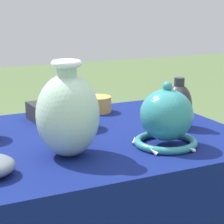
# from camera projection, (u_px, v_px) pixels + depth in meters

# --- Properties ---
(display_table) EXTENTS (0.96, 0.75, 0.77)m
(display_table) POSITION_uv_depth(u_px,v_px,m) (88.00, 164.00, 1.40)
(display_table) COLOR brown
(display_table) RESTS_ON ground_plane
(vase_tall_bulbous) EXTENTS (0.17, 0.17, 0.26)m
(vase_tall_bulbous) POSITION_uv_depth(u_px,v_px,m) (68.00, 114.00, 1.18)
(vase_tall_bulbous) COLOR #A8CCB7
(vase_tall_bulbous) RESTS_ON display_table
(vase_dome_bell) EXTENTS (0.19, 0.20, 0.19)m
(vase_dome_bell) POSITION_uv_depth(u_px,v_px,m) (166.00, 119.00, 1.27)
(vase_dome_bell) COLOR teal
(vase_dome_bell) RESTS_ON display_table
(mosaic_tile_box) EXTENTS (0.16, 0.14, 0.06)m
(mosaic_tile_box) POSITION_uv_depth(u_px,v_px,m) (51.00, 111.00, 1.58)
(mosaic_tile_box) COLOR #232328
(mosaic_tile_box) RESTS_ON display_table
(pot_squat_ochre) EXTENTS (0.10, 0.10, 0.06)m
(pot_squat_ochre) POSITION_uv_depth(u_px,v_px,m) (98.00, 104.00, 1.68)
(pot_squat_ochre) COLOR gold
(pot_squat_ochre) RESTS_ON display_table
(jar_round_charcoal) EXTENTS (0.09, 0.09, 0.17)m
(jar_round_charcoal) POSITION_uv_depth(u_px,v_px,m) (178.00, 105.00, 1.46)
(jar_round_charcoal) COLOR #2D2D33
(jar_round_charcoal) RESTS_ON display_table
(pot_squat_terracotta) EXTENTS (0.12, 0.12, 0.07)m
(pot_squat_terracotta) POSITION_uv_depth(u_px,v_px,m) (77.00, 118.00, 1.46)
(pot_squat_terracotta) COLOR #BC6642
(pot_squat_terracotta) RESTS_ON display_table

